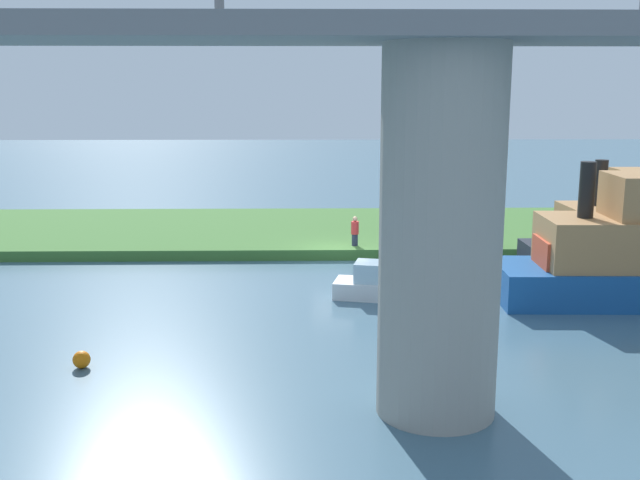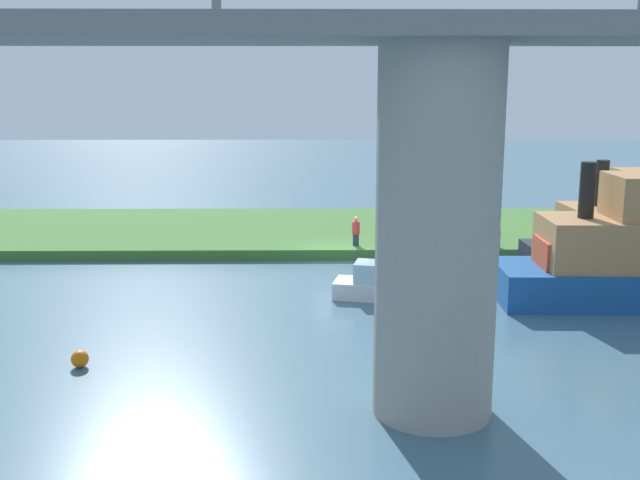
{
  "view_description": "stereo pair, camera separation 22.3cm",
  "coord_description": "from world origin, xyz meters",
  "px_view_note": "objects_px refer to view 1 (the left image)",
  "views": [
    {
      "loc": [
        1.62,
        33.5,
        7.85
      ],
      "look_at": [
        1.02,
        5.0,
        2.0
      ],
      "focal_mm": 42.09,
      "sensor_mm": 36.0,
      "label": 1
    },
    {
      "loc": [
        1.39,
        33.51,
        7.85
      ],
      "look_at": [
        1.02,
        5.0,
        2.0
      ],
      "focal_mm": 42.09,
      "sensor_mm": 36.0,
      "label": 2
    }
  ],
  "objects_px": {
    "bridge_pylon": "(440,235)",
    "mooring_post": "(497,238)",
    "person_on_bank": "(355,231)",
    "marker_buoy": "(82,360)",
    "houseboat_blue": "(386,286)"
  },
  "relations": [
    {
      "from": "bridge_pylon",
      "to": "houseboat_blue",
      "type": "height_order",
      "value": "bridge_pylon"
    },
    {
      "from": "person_on_bank",
      "to": "houseboat_blue",
      "type": "distance_m",
      "value": 7.31
    },
    {
      "from": "bridge_pylon",
      "to": "mooring_post",
      "type": "height_order",
      "value": "bridge_pylon"
    },
    {
      "from": "person_on_bank",
      "to": "bridge_pylon",
      "type": "bearing_deg",
      "value": 92.77
    },
    {
      "from": "houseboat_blue",
      "to": "marker_buoy",
      "type": "xyz_separation_m",
      "value": [
        9.4,
        6.97,
        -0.24
      ]
    },
    {
      "from": "houseboat_blue",
      "to": "mooring_post",
      "type": "bearing_deg",
      "value": -131.28
    },
    {
      "from": "bridge_pylon",
      "to": "person_on_bank",
      "type": "distance_m",
      "value": 17.58
    },
    {
      "from": "bridge_pylon",
      "to": "mooring_post",
      "type": "distance_m",
      "value": 18.04
    },
    {
      "from": "bridge_pylon",
      "to": "houseboat_blue",
      "type": "xyz_separation_m",
      "value": [
        0.14,
        -10.02,
        -3.93
      ]
    },
    {
      "from": "mooring_post",
      "to": "houseboat_blue",
      "type": "bearing_deg",
      "value": 48.72
    },
    {
      "from": "bridge_pylon",
      "to": "marker_buoy",
      "type": "relative_size",
      "value": 17.67
    },
    {
      "from": "bridge_pylon",
      "to": "houseboat_blue",
      "type": "relative_size",
      "value": 2.03
    },
    {
      "from": "bridge_pylon",
      "to": "person_on_bank",
      "type": "xyz_separation_m",
      "value": [
        0.84,
        -17.26,
        -3.22
      ]
    },
    {
      "from": "marker_buoy",
      "to": "person_on_bank",
      "type": "bearing_deg",
      "value": -121.51
    },
    {
      "from": "marker_buoy",
      "to": "houseboat_blue",
      "type": "bearing_deg",
      "value": -143.45
    }
  ]
}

